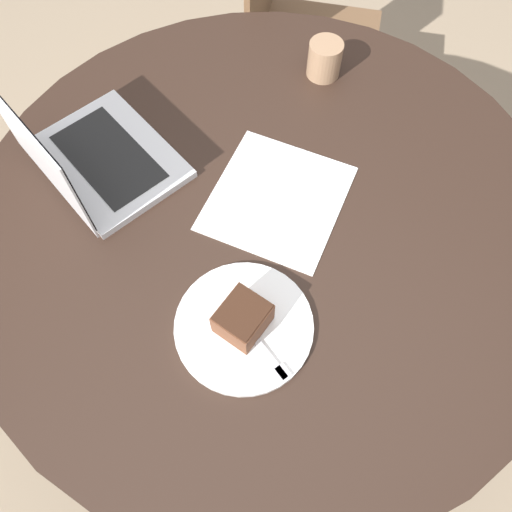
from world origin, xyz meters
The scene contains 9 objects.
ground_plane centered at (0.00, 0.00, 0.00)m, with size 12.00×12.00×0.00m, color gray.
dining_table centered at (0.00, 0.00, 0.62)m, with size 1.29×1.29×0.74m.
chair centered at (-0.79, -0.45, 0.47)m, with size 0.56×0.56×0.93m.
paper_document centered at (-0.04, 0.00, 0.74)m, with size 0.35×0.33×0.00m.
plate centered at (0.24, 0.12, 0.75)m, with size 0.26×0.26×0.01m.
cake_slice centered at (0.24, 0.12, 0.79)m, with size 0.09×0.08×0.07m.
fork centered at (0.25, 0.18, 0.76)m, with size 0.07×0.17×0.00m.
coffee_glass centered at (-0.41, -0.13, 0.78)m, with size 0.08×0.08×0.09m.
laptop centered at (0.14, -0.37, 0.78)m, with size 0.32×0.37×0.24m.
Camera 1 is at (0.48, 0.33, 1.64)m, focal length 35.00 mm.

